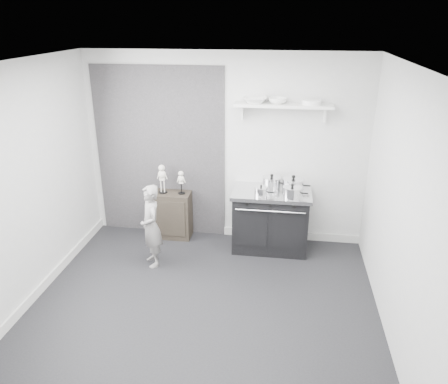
{
  "coord_description": "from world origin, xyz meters",
  "views": [
    {
      "loc": [
        0.84,
        -4.13,
        3.12
      ],
      "look_at": [
        0.11,
        0.95,
        1.04
      ],
      "focal_mm": 35.0,
      "sensor_mm": 36.0,
      "label": 1
    }
  ],
  "objects": [
    {
      "name": "side_cabinet",
      "position": [
        -0.76,
        1.61,
        0.35
      ],
      "size": [
        0.54,
        0.32,
        0.71
      ],
      "primitive_type": "cube",
      "color": "black",
      "rests_on": "ground"
    },
    {
      "name": "room_shell",
      "position": [
        -0.09,
        0.15,
        1.64
      ],
      "size": [
        4.02,
        3.62,
        2.71
      ],
      "color": "silver",
      "rests_on": "ground"
    },
    {
      "name": "pot_front_center",
      "position": [
        0.56,
        1.3,
        0.93
      ],
      "size": [
        0.26,
        0.18,
        0.15
      ],
      "color": "silver",
      "rests_on": "stove"
    },
    {
      "name": "bowl_small",
      "position": [
        0.72,
        1.67,
        2.08
      ],
      "size": [
        0.24,
        0.24,
        0.08
      ],
      "primitive_type": "imported",
      "color": "white",
      "rests_on": "wall_shelf"
    },
    {
      "name": "wall_shelf",
      "position": [
        0.8,
        1.68,
        2.01
      ],
      "size": [
        1.3,
        0.26,
        0.24
      ],
      "color": "silver",
      "rests_on": "room_shell"
    },
    {
      "name": "pot_back_right",
      "position": [
        0.99,
        1.55,
        0.96
      ],
      "size": [
        0.38,
        0.3,
        0.22
      ],
      "color": "silver",
      "rests_on": "stove"
    },
    {
      "name": "skeleton_full",
      "position": [
        -0.89,
        1.61,
        0.95
      ],
      "size": [
        0.14,
        0.09,
        0.49
      ],
      "primitive_type": null,
      "color": "silver",
      "rests_on": "side_cabinet"
    },
    {
      "name": "skeleton_torso",
      "position": [
        -0.61,
        1.61,
        0.91
      ],
      "size": [
        0.11,
        0.07,
        0.4
      ],
      "primitive_type": null,
      "color": "silver",
      "rests_on": "side_cabinet"
    },
    {
      "name": "bowl_large",
      "position": [
        0.42,
        1.67,
        2.08
      ],
      "size": [
        0.32,
        0.32,
        0.08
      ],
      "primitive_type": "imported",
      "color": "white",
      "rests_on": "wall_shelf"
    },
    {
      "name": "child",
      "position": [
        -0.83,
        0.8,
        0.56
      ],
      "size": [
        0.44,
        0.49,
        1.12
      ],
      "primitive_type": "imported",
      "rotation": [
        0.0,
        0.0,
        -1.02
      ],
      "color": "gray",
      "rests_on": "ground"
    },
    {
      "name": "pot_back_left",
      "position": [
        0.69,
        1.63,
        0.95
      ],
      "size": [
        0.35,
        0.26,
        0.2
      ],
      "color": "silver",
      "rests_on": "stove"
    },
    {
      "name": "plate_stack",
      "position": [
        1.16,
        1.67,
        2.07
      ],
      "size": [
        0.25,
        0.25,
        0.06
      ],
      "primitive_type": "cylinder",
      "color": "white",
      "rests_on": "wall_shelf"
    },
    {
      "name": "stove",
      "position": [
        0.7,
        1.48,
        0.44
      ],
      "size": [
        1.09,
        0.68,
        0.87
      ],
      "color": "black",
      "rests_on": "ground"
    },
    {
      "name": "ground",
      "position": [
        0.0,
        0.0,
        0.0
      ],
      "size": [
        4.0,
        4.0,
        0.0
      ],
      "primitive_type": "plane",
      "color": "black",
      "rests_on": "ground"
    },
    {
      "name": "pot_front_right",
      "position": [
        0.97,
        1.29,
        0.95
      ],
      "size": [
        0.34,
        0.25,
        0.19
      ],
      "color": "silver",
      "rests_on": "stove"
    }
  ]
}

